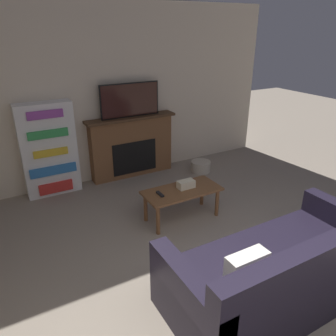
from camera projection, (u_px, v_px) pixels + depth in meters
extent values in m
cube|color=beige|center=(111.00, 95.00, 5.09)|extent=(5.75, 0.06, 2.70)
cube|color=brown|center=(132.00, 147.00, 5.43)|extent=(1.39, 0.22, 0.97)
cube|color=black|center=(135.00, 157.00, 5.39)|extent=(0.76, 0.01, 0.53)
cube|color=#4C331E|center=(131.00, 118.00, 5.21)|extent=(1.49, 0.28, 0.04)
cube|color=black|center=(130.00, 100.00, 5.10)|extent=(0.97, 0.03, 0.53)
cube|color=#331914|center=(130.00, 100.00, 5.09)|extent=(0.93, 0.01, 0.49)
cube|color=black|center=(274.00, 276.00, 3.03)|extent=(2.08, 0.97, 0.41)
cube|color=black|center=(321.00, 265.00, 2.54)|extent=(2.08, 0.16, 0.44)
cube|color=black|center=(187.00, 306.00, 2.55)|extent=(0.16, 0.97, 0.65)
cube|color=silver|center=(246.00, 269.00, 2.60)|extent=(0.36, 0.14, 0.28)
cube|color=brown|center=(182.00, 191.00, 4.18)|extent=(1.00, 0.47, 0.03)
cylinder|color=brown|center=(158.00, 220.00, 3.92)|extent=(0.05, 0.05, 0.39)
cylinder|color=brown|center=(217.00, 202.00, 4.32)|extent=(0.05, 0.05, 0.39)
cylinder|color=brown|center=(146.00, 207.00, 4.20)|extent=(0.05, 0.05, 0.39)
cylinder|color=brown|center=(202.00, 192.00, 4.60)|extent=(0.05, 0.05, 0.39)
cube|color=beige|center=(186.00, 184.00, 4.20)|extent=(0.22, 0.12, 0.10)
cube|color=black|center=(160.00, 194.00, 4.04)|extent=(0.04, 0.15, 0.02)
cube|color=white|center=(49.00, 150.00, 4.75)|extent=(0.77, 0.26, 1.37)
cube|color=red|center=(56.00, 187.00, 4.85)|extent=(0.48, 0.03, 0.16)
cube|color=#2D70B7|center=(54.00, 170.00, 4.74)|extent=(0.65, 0.03, 0.14)
cube|color=gold|center=(51.00, 153.00, 4.63)|extent=(0.47, 0.03, 0.10)
cube|color=green|center=(48.00, 134.00, 4.52)|extent=(0.54, 0.03, 0.11)
cube|color=purple|center=(45.00, 115.00, 4.42)|extent=(0.47, 0.03, 0.11)
cylinder|color=#BCB29E|center=(201.00, 166.00, 5.69)|extent=(0.34, 0.34, 0.19)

